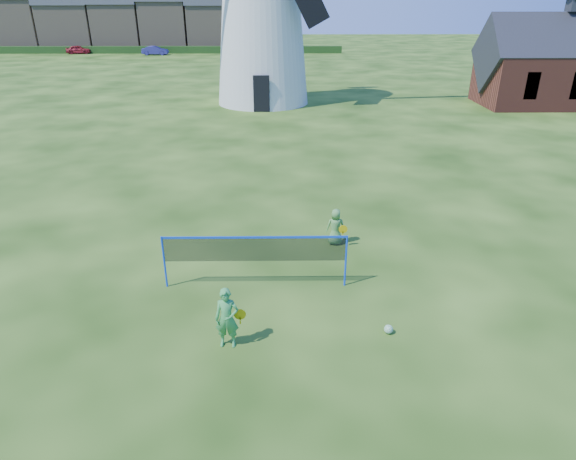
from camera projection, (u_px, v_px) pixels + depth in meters
The scene contains 11 objects.
ground at pixel (281, 286), 13.89m from camera, with size 220.00×220.00×0.00m, color black.
windmill at pixel (261, 0), 35.26m from camera, with size 15.71×6.90×21.17m.
chapel at pixel (561, 67), 36.42m from camera, with size 11.67×5.66×9.87m.
badminton_net at pixel (255, 250), 13.40m from camera, with size 5.05×0.05×1.55m.
player_girl at pixel (227, 318), 11.19m from camera, with size 0.70×0.39×1.51m.
player_boy at pixel (336, 227), 16.02m from camera, with size 0.66×0.43×1.22m.
play_ball at pixel (389, 329), 11.87m from camera, with size 0.22×0.22×0.22m, color green.
terraced_houses at pixel (113, 23), 77.07m from camera, with size 51.81×8.40×8.39m.
hedge at pixel (133, 50), 73.17m from camera, with size 62.00×0.80×1.00m, color #193814.
car_left at pixel (79, 50), 72.53m from camera, with size 1.40×3.48×1.18m, color maroon.
car_right at pixel (155, 51), 70.94m from camera, with size 1.30×3.72×1.23m, color navy.
Camera 1 is at (0.05, -11.91, 7.33)m, focal length 30.72 mm.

